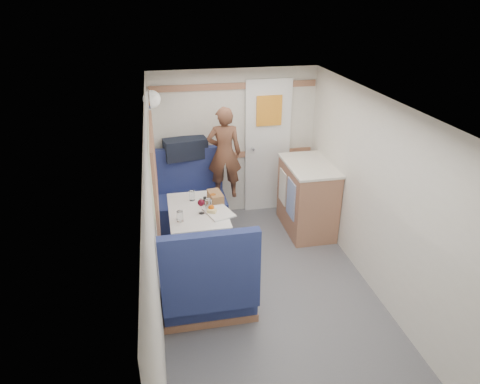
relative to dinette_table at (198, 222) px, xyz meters
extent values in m
plane|color=#515156|center=(0.65, -1.00, -0.57)|extent=(4.50, 4.50, 0.00)
plane|color=silver|center=(0.65, -1.00, 1.43)|extent=(4.50, 4.50, 0.00)
cube|color=silver|center=(0.65, 1.25, 0.43)|extent=(2.20, 0.02, 2.00)
cube|color=silver|center=(-0.45, -1.00, 0.43)|extent=(0.02, 4.50, 2.00)
cube|color=silver|center=(1.75, -1.00, 0.43)|extent=(0.02, 4.50, 2.00)
cube|color=#925C42|center=(0.65, 1.23, 0.28)|extent=(2.15, 0.02, 0.08)
cube|color=#925C42|center=(0.65, 1.23, 1.21)|extent=(2.15, 0.02, 0.08)
cube|color=gray|center=(-0.43, 0.00, 0.68)|extent=(0.04, 1.30, 0.72)
cube|color=white|center=(1.10, 1.22, 0.36)|extent=(0.62, 0.04, 1.86)
cube|color=#FEAA2A|center=(1.10, 1.19, 0.88)|extent=(0.34, 0.03, 0.40)
cylinder|color=silver|center=(0.88, 1.17, 0.38)|extent=(0.04, 0.10, 0.04)
cube|color=white|center=(0.00, 0.00, 0.13)|extent=(0.62, 0.92, 0.04)
cylinder|color=silver|center=(0.00, 0.00, -0.22)|extent=(0.08, 0.08, 0.66)
cylinder|color=silver|center=(0.00, 0.00, -0.55)|extent=(0.36, 0.36, 0.03)
cube|color=navy|center=(0.00, 0.80, -0.34)|extent=(0.88, 0.50, 0.45)
cube|color=navy|center=(0.00, 1.08, 0.08)|extent=(0.88, 0.10, 0.80)
cube|color=#925C42|center=(0.00, 0.80, -0.53)|extent=(0.90, 0.52, 0.08)
cube|color=navy|center=(0.00, -0.80, -0.34)|extent=(0.88, 0.50, 0.45)
cube|color=navy|center=(0.00, -1.08, 0.08)|extent=(0.88, 0.10, 0.80)
cube|color=#925C42|center=(0.00, -0.80, -0.53)|extent=(0.90, 0.52, 0.08)
cube|color=#925C42|center=(0.00, 1.12, 0.31)|extent=(0.90, 0.14, 0.04)
sphere|color=white|center=(-0.39, 0.85, 1.18)|extent=(0.20, 0.20, 0.20)
cube|color=#925C42|center=(1.47, 0.55, -0.12)|extent=(0.54, 0.90, 0.90)
cube|color=silver|center=(1.47, 0.55, 0.34)|extent=(0.56, 0.92, 0.03)
cube|color=#5972B2|center=(1.19, 0.37, -0.02)|extent=(0.01, 0.30, 0.48)
cube|color=silver|center=(1.19, 0.73, -0.02)|extent=(0.01, 0.28, 0.44)
imported|color=brown|center=(0.44, 0.83, 0.47)|extent=(0.46, 0.33, 1.18)
cube|color=black|center=(-0.02, 1.12, 0.46)|extent=(0.58, 0.35, 0.26)
cube|color=white|center=(0.22, -0.13, 0.16)|extent=(0.34, 0.39, 0.02)
sphere|color=#E7520A|center=(0.14, -0.09, 0.21)|extent=(0.07, 0.07, 0.07)
cube|color=#E0CC81|center=(0.14, -0.13, 0.19)|extent=(0.11, 0.09, 0.03)
cylinder|color=white|center=(0.04, -0.10, 0.16)|extent=(0.06, 0.06, 0.01)
cylinder|color=white|center=(0.04, -0.10, 0.21)|extent=(0.01, 0.01, 0.10)
sphere|color=#4A0715|center=(0.04, -0.10, 0.28)|extent=(0.08, 0.08, 0.08)
cylinder|color=white|center=(-0.20, -0.23, 0.21)|extent=(0.07, 0.07, 0.11)
cylinder|color=white|center=(-0.03, 0.24, 0.21)|extent=(0.07, 0.07, 0.11)
cylinder|color=white|center=(0.12, -0.02, 0.21)|extent=(0.08, 0.08, 0.12)
cylinder|color=#8F4614|center=(0.19, 0.12, 0.21)|extent=(0.07, 0.07, 0.11)
cylinder|color=black|center=(0.10, 0.10, 0.20)|extent=(0.03, 0.03, 0.09)
cylinder|color=silver|center=(0.05, 0.10, 0.20)|extent=(0.04, 0.04, 0.09)
cube|color=olive|center=(0.22, 0.16, 0.21)|extent=(0.17, 0.27, 0.10)
camera|label=1|loc=(-0.34, -4.14, 2.34)|focal=32.00mm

